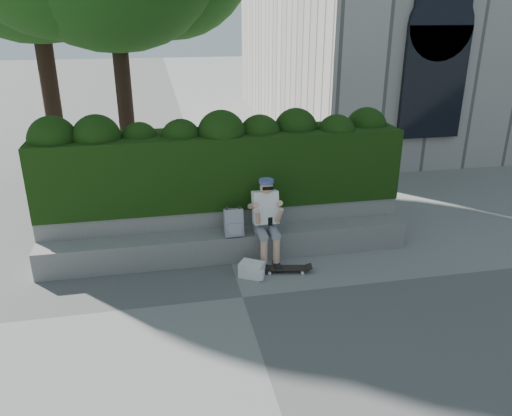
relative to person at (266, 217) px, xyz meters
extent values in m
plane|color=slate|center=(-0.58, -1.07, -0.75)|extent=(80.00, 80.00, 0.00)
cube|color=gray|center=(-0.58, 0.18, -0.53)|extent=(6.00, 0.45, 0.45)
cube|color=gray|center=(-0.58, 0.66, -0.38)|extent=(6.00, 0.50, 0.75)
cube|color=black|center=(-0.58, 0.88, 0.60)|extent=(6.00, 1.00, 1.20)
cylinder|color=black|center=(-2.26, 4.63, 0.91)|extent=(0.35, 0.35, 3.33)
cylinder|color=black|center=(-3.98, 5.52, 0.90)|extent=(0.40, 0.40, 3.31)
cube|color=gray|center=(0.00, 0.13, -0.19)|extent=(0.36, 0.26, 0.22)
cube|color=white|center=(0.00, 0.06, 0.15)|extent=(0.40, 0.32, 0.55)
sphere|color=tan|center=(0.00, -0.01, 0.51)|extent=(0.21, 0.21, 0.21)
cylinder|color=#495587|center=(0.00, 0.01, 0.60)|extent=(0.23, 0.23, 0.06)
cube|color=black|center=(0.00, -0.29, 0.05)|extent=(0.07, 0.02, 0.13)
cylinder|color=tan|center=(-0.10, -0.31, -0.51)|extent=(0.11, 0.11, 0.47)
cylinder|color=tan|center=(0.10, -0.31, -0.51)|extent=(0.11, 0.11, 0.47)
cube|color=black|center=(-0.10, -0.37, -0.70)|extent=(0.10, 0.26, 0.10)
cube|color=black|center=(0.10, -0.37, -0.70)|extent=(0.10, 0.26, 0.10)
cube|color=black|center=(0.21, -0.47, -0.68)|extent=(0.75, 0.31, 0.02)
cylinder|color=silver|center=(-0.05, -0.50, -0.73)|extent=(0.06, 0.04, 0.05)
cylinder|color=silver|center=(-0.02, -0.35, -0.73)|extent=(0.06, 0.04, 0.05)
cylinder|color=silver|center=(0.45, -0.60, -0.73)|extent=(0.06, 0.04, 0.05)
cylinder|color=silver|center=(0.48, -0.44, -0.73)|extent=(0.06, 0.04, 0.05)
cube|color=silver|center=(-0.51, 0.08, -0.08)|extent=(0.30, 0.16, 0.44)
cube|color=white|center=(-0.33, -0.49, -0.64)|extent=(0.43, 0.40, 0.23)
camera|label=1|loc=(-1.61, -7.12, 3.05)|focal=35.00mm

